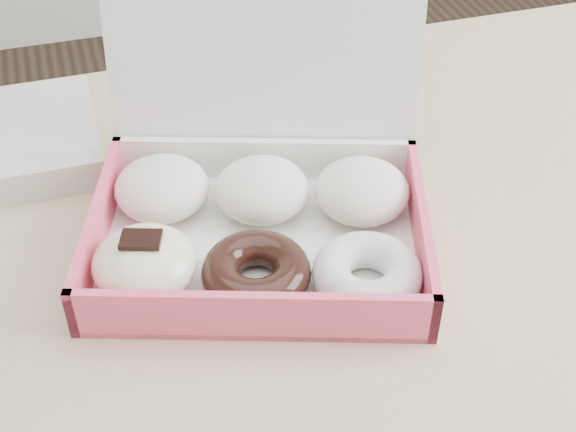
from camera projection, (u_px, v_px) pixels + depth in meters
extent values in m
cube|color=tan|center=(417.00, 232.00, 0.85)|extent=(1.20, 0.80, 0.04)
cube|color=white|center=(260.00, 248.00, 0.79)|extent=(0.38, 0.32, 0.01)
cube|color=#FC5172|center=(253.00, 317.00, 0.69)|extent=(0.31, 0.11, 0.05)
cube|color=white|center=(264.00, 161.00, 0.86)|extent=(0.31, 0.11, 0.05)
cube|color=#FC5172|center=(98.00, 228.00, 0.78)|extent=(0.08, 0.23, 0.05)
cube|color=#FC5172|center=(421.00, 233.00, 0.77)|extent=(0.08, 0.23, 0.05)
cube|color=white|center=(264.00, 76.00, 0.82)|extent=(0.32, 0.15, 0.23)
ellipsoid|color=white|center=(162.00, 188.00, 0.82)|extent=(0.12, 0.12, 0.05)
ellipsoid|color=white|center=(262.00, 189.00, 0.82)|extent=(0.12, 0.12, 0.05)
ellipsoid|color=white|center=(362.00, 191.00, 0.81)|extent=(0.12, 0.12, 0.05)
ellipsoid|color=#EDE7BE|center=(145.00, 263.00, 0.73)|extent=(0.12, 0.12, 0.05)
cube|color=black|center=(141.00, 239.00, 0.71)|extent=(0.04, 0.04, 0.00)
torus|color=black|center=(256.00, 272.00, 0.74)|extent=(0.13, 0.13, 0.04)
torus|color=white|center=(367.00, 274.00, 0.73)|extent=(0.13, 0.13, 0.04)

